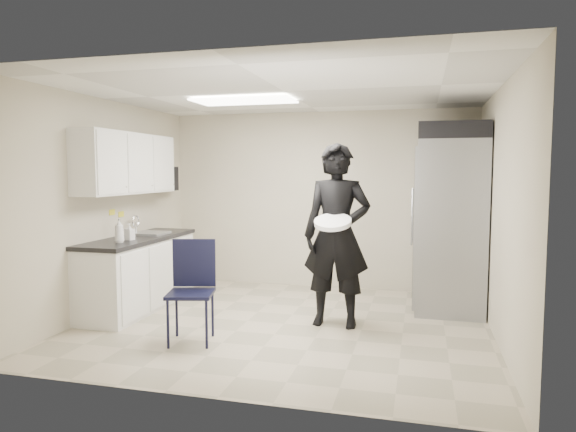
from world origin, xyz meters
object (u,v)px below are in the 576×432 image
(man_tuxedo, at_px, (337,235))
(folding_chair, at_px, (191,294))
(commercial_fridge, at_px, (449,225))
(lower_counter, at_px, (139,274))

(man_tuxedo, bearing_deg, folding_chair, -143.29)
(commercial_fridge, distance_m, folding_chair, 3.38)
(lower_counter, xyz_separation_m, man_tuxedo, (2.53, -0.09, 0.59))
(lower_counter, distance_m, man_tuxedo, 2.60)
(lower_counter, bearing_deg, commercial_fridge, 15.88)
(commercial_fridge, xyz_separation_m, folding_chair, (-2.58, -2.12, -0.55))
(lower_counter, distance_m, folding_chair, 1.59)
(folding_chair, bearing_deg, commercial_fridge, 25.44)
(commercial_fridge, height_order, man_tuxedo, commercial_fridge)
(lower_counter, relative_size, commercial_fridge, 0.90)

